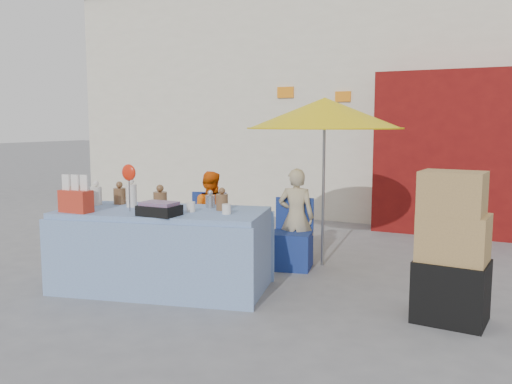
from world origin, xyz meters
The scene contains 10 objects.
ground centered at (0.00, 0.00, 0.00)m, with size 80.00×80.00×0.00m, color slate.
backdrop centered at (0.52, 7.52, 3.10)m, with size 14.00×8.00×7.80m.
market_table centered at (-0.66, -0.22, 0.44)m, with size 2.42×1.53×1.36m.
chair_left centered at (-0.97, 1.17, 0.26)m, with size 0.57×0.56×0.85m.
chair_right centered at (0.28, 1.17, 0.26)m, with size 0.57×0.56×0.85m.
vendor_orange centered at (-0.97, 1.31, 0.57)m, with size 0.55×0.43×1.14m, color orange.
vendor_beige centered at (0.28, 1.31, 0.61)m, with size 0.45×0.29×1.23m, color tan.
umbrella centered at (0.58, 1.46, 1.89)m, with size 1.90×1.90×2.09m.
box_stack centered at (2.25, 0.10, 0.63)m, with size 0.66×0.55×1.36m.
tarp_bundle centered at (-0.98, 0.25, 0.14)m, with size 0.61×0.49×0.27m, color #FFFC1A.
Camera 1 is at (2.73, -4.91, 1.77)m, focal length 38.00 mm.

